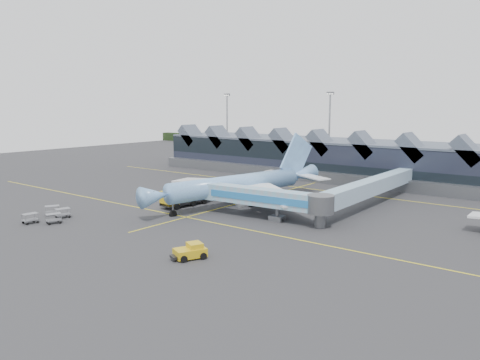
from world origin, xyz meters
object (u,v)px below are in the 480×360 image
Objects in this scene: fuel_truck at (187,195)px; pushback_tug at (190,252)px; jet_bridge at (271,199)px; main_airliner at (241,184)px.

pushback_tug is at bearing -41.03° from fuel_truck.
jet_bridge is 22.25m from pushback_tug.
pushback_tug is (2.95, -21.90, -2.61)m from jet_bridge.
main_airliner is at bearing 48.30° from fuel_truck.
jet_bridge is at bearing -18.74° from main_airliner.
jet_bridge is 18.55m from fuel_truck.
main_airliner is 13.08m from jet_bridge.
jet_bridge is 5.14× the size of pushback_tug.
main_airliner is 8.75× the size of pushback_tug.
pushback_tug is (14.20, -28.57, -3.01)m from main_airliner.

